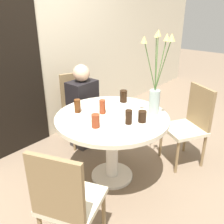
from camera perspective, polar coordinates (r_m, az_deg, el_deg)
The scene contains 17 objects.
ground_plane at distance 2.76m, azimuth 0.00°, elevation -14.46°, with size 16.00×16.00×0.00m, color #7A6651.
wall_back at distance 3.16m, azimuth -18.43°, elevation 15.22°, with size 8.00×0.05×2.60m.
doorway_panel at distance 3.01m, azimuth -23.03°, elevation 8.82°, with size 0.90×0.01×2.05m.
dining_table at distance 2.44m, azimuth 0.00°, elevation -3.76°, with size 1.09×1.09×0.71m.
chair_right_flank at distance 3.25m, azimuth -7.68°, elevation 1.70°, with size 0.52×0.52×0.89m.
chair_left_flank at distance 1.80m, azimuth -10.49°, elevation -18.98°, with size 0.52×0.52×0.89m.
chair_far_back at distance 2.89m, azimuth 17.54°, elevation -2.11°, with size 0.55×0.55×0.89m.
birthday_cake at distance 2.43m, azimuth 1.28°, elevation 0.52°, with size 0.20×0.20×0.12m.
flower_vase at distance 2.36m, azimuth 9.98°, elevation 5.82°, with size 0.31×0.28×0.78m.
side_plate at distance 2.38m, azimuth -5.46°, elevation -0.85°, with size 0.21×0.21×0.01m.
drink_glass_0 at distance 2.41m, azimuth -2.21°, elevation 1.22°, with size 0.06×0.06×0.14m.
drink_glass_1 at distance 2.70m, azimuth 2.63°, elevation 3.63°, with size 0.08×0.08×0.13m.
drink_glass_2 at distance 2.47m, azimuth -7.89°, elevation 1.40°, with size 0.06×0.06×0.13m.
drink_glass_3 at distance 2.21m, azimuth 3.84°, elevation -1.16°, with size 0.06×0.06×0.13m.
drink_glass_4 at distance 2.26m, azimuth 6.92°, elevation -1.02°, with size 0.08×0.08×0.10m.
drink_glass_5 at distance 2.15m, azimuth -3.78°, elevation -2.02°, with size 0.07×0.07×0.12m.
person_guest at distance 3.11m, azimuth -6.62°, elevation 0.65°, with size 0.34×0.24×1.05m.
Camera 1 is at (-1.66, -1.40, 1.70)m, focal length 40.00 mm.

